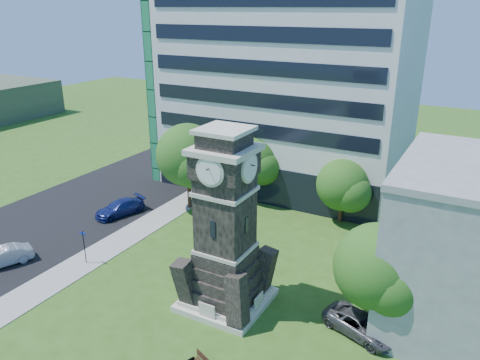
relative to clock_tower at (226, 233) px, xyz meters
The scene contains 13 objects.
ground 6.39m from the clock_tower, 146.32° to the right, with size 160.00×160.00×0.00m, color #2F5117.
sidewalk 13.88m from the clock_tower, 166.50° to the left, with size 3.00×70.00×0.06m, color gray.
street 21.86m from the clock_tower, behind, with size 14.00×80.00×0.02m, color black.
clock_tower is the anchor object (origin of this frame).
office_tall 26.21m from the clock_tower, 104.57° to the left, with size 26.20×15.11×28.60m.
car_street_mid 18.76m from the clock_tower, 166.73° to the right, with size 1.51×4.33×1.43m, color #ABADB3.
car_street_north 18.41m from the clock_tower, 155.63° to the left, with size 1.99×4.91×1.42m, color navy.
car_east_lot 10.12m from the clock_tower, ahead, with size 2.21×4.78×1.33m, color #4A494E.
street_sign 12.81m from the clock_tower, behind, with size 0.67×0.07×2.78m.
tree_nw 16.46m from the clock_tower, 133.01° to the left, with size 6.75×6.14×8.60m.
tree_nc 18.25m from the clock_tower, 110.59° to the left, with size 5.52×5.02×6.95m.
tree_ne 16.56m from the clock_tower, 79.76° to the left, with size 5.30×4.82×6.08m.
tree_east 9.69m from the clock_tower, 11.82° to the left, with size 5.85×5.32×7.10m.
Camera 1 is at (16.85, -21.24, 19.03)m, focal length 35.00 mm.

